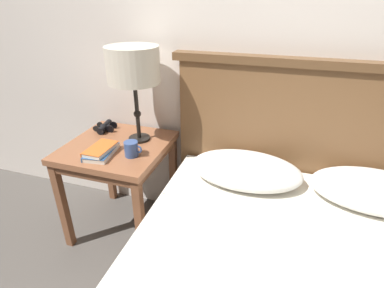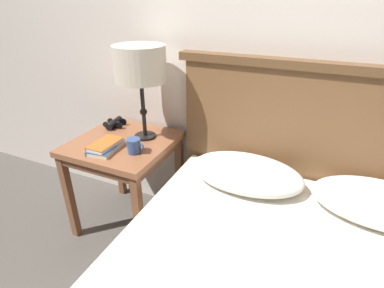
{
  "view_description": "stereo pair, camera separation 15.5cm",
  "coord_description": "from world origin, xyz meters",
  "views": [
    {
      "loc": [
        0.25,
        -0.68,
        1.43
      ],
      "look_at": [
        -0.17,
        0.64,
        0.73
      ],
      "focal_mm": 28.0,
      "sensor_mm": 36.0,
      "label": 1
    },
    {
      "loc": [
        0.39,
        -0.62,
        1.43
      ],
      "look_at": [
        -0.17,
        0.64,
        0.73
      ],
      "focal_mm": 28.0,
      "sensor_mm": 36.0,
      "label": 2
    }
  ],
  "objects": [
    {
      "name": "binoculars_pair",
      "position": [
        -0.84,
        0.85,
        0.65
      ],
      "size": [
        0.15,
        0.16,
        0.05
      ],
      "color": "black",
      "rests_on": "nightstand"
    },
    {
      "name": "book_on_nightstand",
      "position": [
        -0.68,
        0.55,
        0.64
      ],
      "size": [
        0.16,
        0.23,
        0.03
      ],
      "color": "silver",
      "rests_on": "nightstand"
    },
    {
      "name": "coffee_mug",
      "position": [
        -0.51,
        0.59,
        0.67
      ],
      "size": [
        0.1,
        0.08,
        0.08
      ],
      "color": "#334C84",
      "rests_on": "nightstand"
    },
    {
      "name": "wall_back",
      "position": [
        0.0,
        1.04,
        1.3
      ],
      "size": [
        8.0,
        0.06,
        2.6
      ],
      "color": "silver",
      "rests_on": "ground_plane"
    },
    {
      "name": "table_lamp",
      "position": [
        -0.56,
        0.79,
        1.07
      ],
      "size": [
        0.29,
        0.29,
        0.55
      ],
      "color": "black",
      "rests_on": "nightstand"
    },
    {
      "name": "nightstand",
      "position": [
        -0.66,
        0.69,
        0.54
      ],
      "size": [
        0.58,
        0.58,
        0.63
      ],
      "color": "brown",
      "rests_on": "ground_plane"
    },
    {
      "name": "book_stacked_on_top",
      "position": [
        -0.68,
        0.55,
        0.67
      ],
      "size": [
        0.12,
        0.2,
        0.02
      ],
      "color": "silver",
      "rests_on": "book_on_nightstand"
    }
  ]
}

